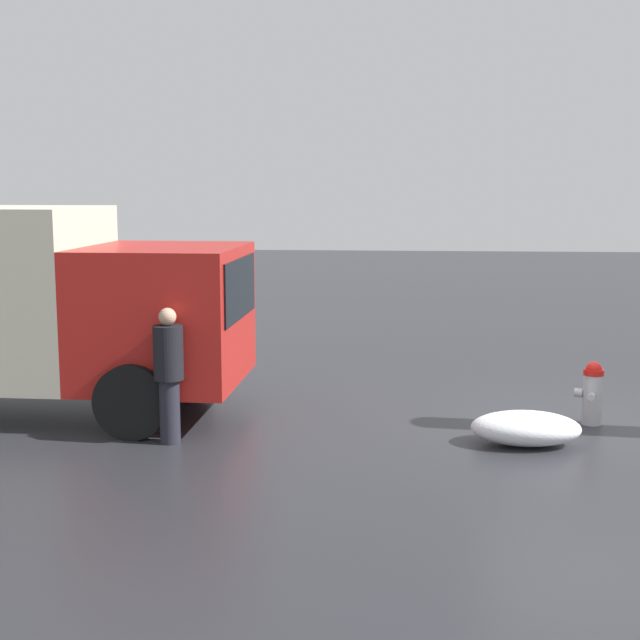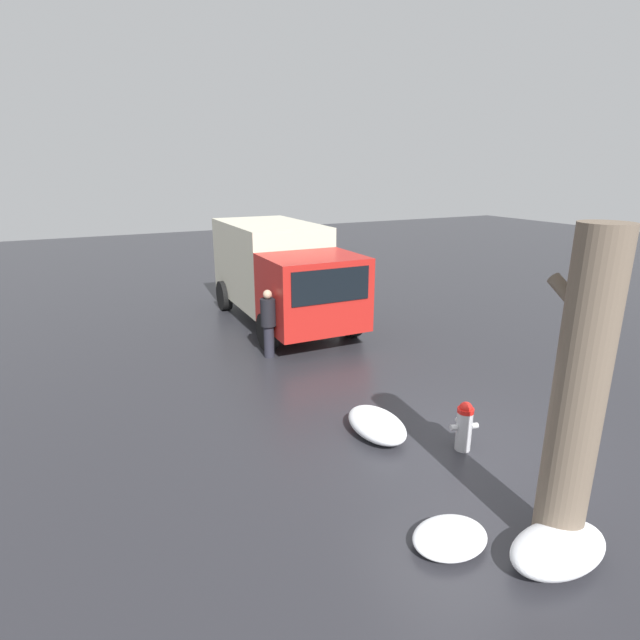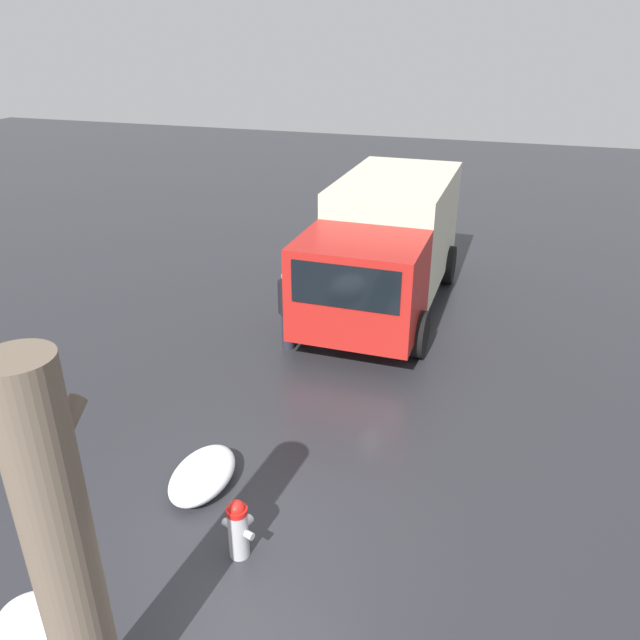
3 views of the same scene
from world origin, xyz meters
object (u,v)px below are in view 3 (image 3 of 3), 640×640
at_px(fire_hydrant, 238,528).
at_px(pedestrian, 287,307).
at_px(delivery_truck, 386,242).
at_px(tree_trunk, 64,558).

height_order(fire_hydrant, pedestrian, pedestrian).
relative_size(delivery_truck, pedestrian, 3.79).
bearing_deg(tree_trunk, fire_hydrant, -13.11).
distance_m(tree_trunk, pedestrian, 7.26).
distance_m(fire_hydrant, tree_trunk, 2.58).
relative_size(tree_trunk, delivery_truck, 0.61).
height_order(fire_hydrant, delivery_truck, delivery_truck).
bearing_deg(delivery_truck, fire_hydrant, 90.35).
relative_size(fire_hydrant, tree_trunk, 0.22).
bearing_deg(delivery_truck, pedestrian, 63.13).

